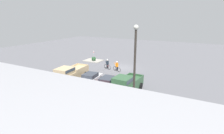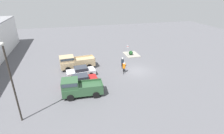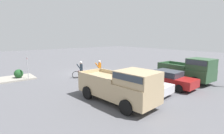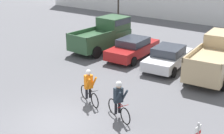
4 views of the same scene
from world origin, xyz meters
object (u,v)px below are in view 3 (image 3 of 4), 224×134
fire_lane_sign (27,65)px  sedan_0 (168,78)px  pickup_truck_0 (190,70)px  shrub (19,74)px  cyclist_1 (99,68)px  cyclist_0 (81,69)px  pickup_truck_1 (121,85)px  sedan_1 (142,83)px

fire_lane_sign → sedan_0: bearing=131.1°
pickup_truck_0 → shrub: 16.26m
sedan_0 → shrub: (9.10, -10.65, -0.12)m
cyclist_1 → pickup_truck_0: bearing=123.5°
pickup_truck_0 → fire_lane_sign: (11.24, -10.14, 0.30)m
pickup_truck_0 → cyclist_0: pickup_truck_0 is taller
sedan_0 → fire_lane_sign: size_ratio=1.90×
cyclist_1 → fire_lane_sign: bearing=-23.6°
cyclist_1 → shrub: size_ratio=2.04×
pickup_truck_1 → cyclist_0: bearing=-101.0°
shrub → sedan_0: bearing=130.5°
pickup_truck_1 → fire_lane_sign: 10.48m
fire_lane_sign → shrub: 1.45m
sedan_0 → pickup_truck_1: size_ratio=0.81×
sedan_1 → fire_lane_sign: size_ratio=1.81×
pickup_truck_0 → sedan_0: pickup_truck_0 is taller
sedan_0 → fire_lane_sign: fire_lane_sign is taller
sedan_0 → cyclist_0: (4.08, -7.30, 0.19)m
sedan_0 → sedan_1: sedan_0 is taller
shrub → cyclist_0: bearing=146.3°
sedan_1 → cyclist_1: 6.64m
pickup_truck_0 → cyclist_1: 8.82m
cyclist_0 → cyclist_1: cyclist_0 is taller
sedan_1 → shrub: (6.30, -10.33, -0.11)m
cyclist_0 → pickup_truck_0: bearing=131.6°
fire_lane_sign → pickup_truck_1: bearing=106.1°
cyclist_0 → fire_lane_sign: 5.03m
sedan_1 → cyclist_1: cyclist_1 is taller
pickup_truck_1 → shrub: (3.54, -11.01, -0.61)m
sedan_1 → cyclist_1: bearing=-96.2°
sedan_0 → cyclist_1: size_ratio=2.72×
sedan_1 → shrub: bearing=-58.6°
pickup_truck_1 → cyclist_1: bearing=-115.5°
fire_lane_sign → cyclist_0: bearing=151.2°
sedan_0 → pickup_truck_0: bearing=171.2°
pickup_truck_1 → cyclist_0: size_ratio=3.26×
cyclist_0 → fire_lane_sign: size_ratio=0.72×
sedan_0 → pickup_truck_1: bearing=3.7°
sedan_1 → fire_lane_sign: (5.66, -9.39, 0.79)m
shrub → sedan_1: bearing=121.4°
cyclist_1 → fire_lane_sign: 6.99m
pickup_truck_1 → shrub: size_ratio=6.87×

